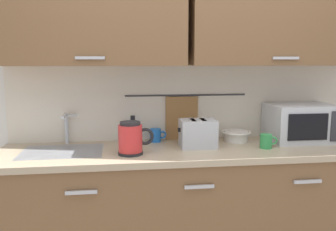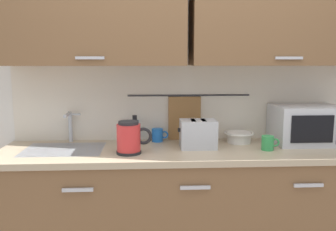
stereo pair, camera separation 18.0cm
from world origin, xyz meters
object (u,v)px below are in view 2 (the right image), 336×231
at_px(microwave, 306,124).
at_px(mug_near_sink, 158,135).
at_px(toaster, 198,134).
at_px(mug_by_kettle, 268,143).
at_px(electric_kettle, 129,138).
at_px(dish_soap_bottle, 135,130).
at_px(mixing_bowl, 239,136).

xyz_separation_m(microwave, mug_near_sink, (-1.05, 0.11, -0.09)).
height_order(toaster, mug_by_kettle, toaster).
relative_size(microwave, electric_kettle, 2.03).
xyz_separation_m(dish_soap_bottle, mug_near_sink, (0.17, 0.01, -0.04)).
bearing_deg(mug_near_sink, dish_soap_bottle, -176.39).
height_order(dish_soap_bottle, mixing_bowl, dish_soap_bottle).
height_order(mixing_bowl, mug_by_kettle, mug_by_kettle).
bearing_deg(mixing_bowl, electric_kettle, -161.27).
height_order(microwave, dish_soap_bottle, microwave).
distance_m(electric_kettle, toaster, 0.47).
distance_m(mixing_bowl, mug_by_kettle, 0.26).
relative_size(mug_near_sink, toaster, 0.47).
xyz_separation_m(mixing_bowl, toaster, (-0.31, -0.14, 0.05)).
bearing_deg(dish_soap_bottle, mixing_bowl, -4.37).
xyz_separation_m(dish_soap_bottle, mug_by_kettle, (0.88, -0.28, -0.04)).
distance_m(toaster, mug_by_kettle, 0.46).
bearing_deg(microwave, mug_near_sink, 174.02).
height_order(microwave, toaster, microwave).
bearing_deg(dish_soap_bottle, mug_by_kettle, -17.62).
relative_size(electric_kettle, toaster, 0.89).
relative_size(mug_near_sink, mug_by_kettle, 1.00).
bearing_deg(toaster, mixing_bowl, 23.59).
distance_m(microwave, mug_by_kettle, 0.39).
bearing_deg(dish_soap_bottle, toaster, -24.28).
relative_size(dish_soap_bottle, mug_by_kettle, 1.63).
bearing_deg(mug_by_kettle, dish_soap_bottle, 162.38).
bearing_deg(mug_near_sink, mixing_bowl, -6.63).
xyz_separation_m(microwave, mixing_bowl, (-0.47, 0.04, -0.09)).
distance_m(microwave, electric_kettle, 1.26).
bearing_deg(mixing_bowl, dish_soap_bottle, 175.63).
distance_m(electric_kettle, dish_soap_bottle, 0.32).
height_order(microwave, mug_by_kettle, microwave).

